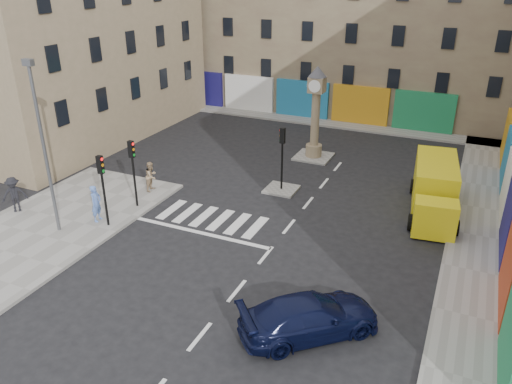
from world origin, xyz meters
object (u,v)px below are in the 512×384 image
Objects in this scene: traffic_light_left_near at (102,180)px; pedestrian_dark at (14,194)px; yellow_van at (435,188)px; clock_pillar at (316,107)px; traffic_light_island at (282,149)px; navy_sedan at (310,316)px; pedestrian_blue at (96,203)px; lamp_post at (43,140)px; traffic_light_left_far at (133,163)px; pedestrian_tan at (151,176)px.

traffic_light_left_near is 5.67m from pedestrian_dark.
clock_pillar is at bearing 142.09° from yellow_van.
traffic_light_island is 0.73× the size of navy_sedan.
lamp_post is at bearing 136.72° from pedestrian_blue.
lamp_post is (-1.90, -3.80, 2.17)m from traffic_light_left_far.
lamp_post is (-8.20, -9.20, 2.20)m from traffic_light_island.
traffic_light_left_far is at bearing -27.17° from pedestrian_blue.
pedestrian_tan is (1.45, 5.87, -3.78)m from lamp_post.
clock_pillar reaches higher than traffic_light_island.
traffic_light_left_far is 1.91× the size of pedestrian_dark.
pedestrian_tan is (0.33, 4.30, -0.10)m from pedestrian_blue.
clock_pillar is 3.17× the size of pedestrian_blue.
yellow_van is (2.87, 12.17, 0.52)m from navy_sedan.
yellow_van is 3.71× the size of pedestrian_blue.
traffic_light_left_near reaches higher than pedestrian_blue.
traffic_light_island is 14.58m from pedestrian_dark.
pedestrian_tan is 7.21m from pedestrian_dark.
clock_pillar is at bearing 1.63° from pedestrian_dark.
traffic_light_left_far reaches higher than navy_sedan.
yellow_van is 17.67m from pedestrian_blue.
pedestrian_blue is at bearing -38.20° from pedestrian_dark.
navy_sedan is at bearing -8.32° from lamp_post.
lamp_post reaches higher than clock_pillar.
traffic_light_left_far is 13.27m from navy_sedan.
traffic_light_left_near is 0.52× the size of yellow_van.
lamp_post is at bearing -155.34° from yellow_van.
traffic_light_left_near is at bearing -110.57° from pedestrian_blue.
navy_sedan is 13.07m from pedestrian_blue.
pedestrian_tan is at bearing -153.75° from traffic_light_island.
traffic_light_island is at bearing -68.43° from pedestrian_tan.
traffic_light_left_near is 2.40m from traffic_light_left_far.
lamp_post is at bearing -131.71° from traffic_light_island.
traffic_light_left_far is at bearing 63.43° from lamp_post.
clock_pillar is 3.15× the size of pedestrian_dark.
navy_sedan is 2.63× the size of pedestrian_dark.
clock_pillar is at bearing -24.75° from navy_sedan.
traffic_light_left_far is 13.05m from clock_pillar.
traffic_light_left_near is 1.71m from pedestrian_blue.
lamp_post is at bearing -59.95° from pedestrian_dark.
traffic_light_left_far is at bearing 21.34° from navy_sedan.
navy_sedan is 2.64× the size of pedestrian_blue.
lamp_post is 4.16m from pedestrian_blue.
traffic_light_left_near is at bearing -128.93° from traffic_light_island.
traffic_light_left_near is 2.15× the size of pedestrian_tan.
navy_sedan is at bearing -72.30° from clock_pillar.
pedestrian_dark is at bearing -143.87° from traffic_light_island.
traffic_light_left_far is at bearing -163.41° from yellow_van.
lamp_post is 1.36× the size of clock_pillar.
pedestrian_blue is (-12.57, 3.58, 0.37)m from navy_sedan.
yellow_van is at bearing -68.75° from pedestrian_blue.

